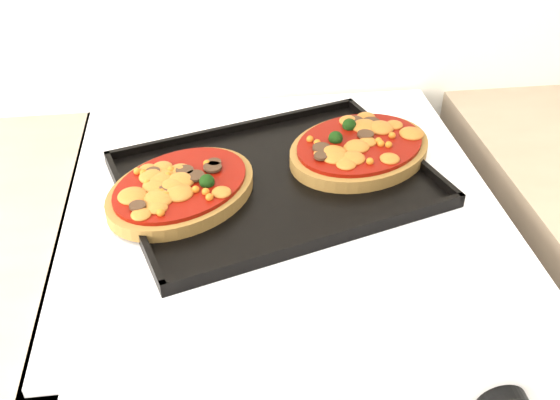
{
  "coord_description": "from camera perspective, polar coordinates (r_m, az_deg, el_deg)",
  "views": [
    {
      "loc": [
        -0.13,
        1.0,
        1.42
      ],
      "look_at": [
        -0.05,
        1.68,
        0.92
      ],
      "focal_mm": 40.0,
      "sensor_mm": 36.0,
      "label": 1
    }
  ],
  "objects": [
    {
      "name": "stove",
      "position": [
        1.19,
        0.11,
        -17.61
      ],
      "size": [
        0.6,
        0.6,
        0.91
      ],
      "primitive_type": "cube",
      "color": "white",
      "rests_on": "floor"
    },
    {
      "name": "baking_tray",
      "position": [
        0.88,
        -0.41,
        2.02
      ],
      "size": [
        0.49,
        0.42,
        0.02
      ],
      "primitive_type": "cube",
      "rotation": [
        0.0,
        0.0,
        0.3
      ],
      "color": "black",
      "rests_on": "stove"
    },
    {
      "name": "pizza_right",
      "position": [
        0.93,
        7.3,
        4.83
      ],
      "size": [
        0.28,
        0.26,
        0.03
      ],
      "primitive_type": null,
      "rotation": [
        0.0,
        0.0,
        0.52
      ],
      "color": "olive",
      "rests_on": "baking_tray"
    },
    {
      "name": "pizza_left",
      "position": [
        0.85,
        -9.01,
        1.18
      ],
      "size": [
        0.27,
        0.27,
        0.03
      ],
      "primitive_type": null,
      "rotation": [
        0.0,
        0.0,
        0.72
      ],
      "color": "olive",
      "rests_on": "baking_tray"
    }
  ]
}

